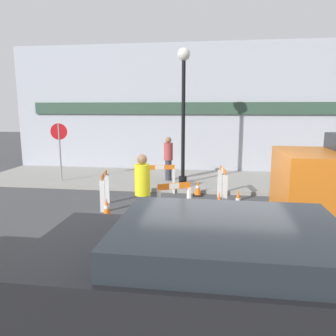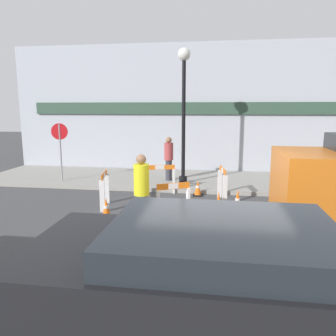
{
  "view_description": "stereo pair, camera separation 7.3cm",
  "coord_description": "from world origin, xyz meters",
  "px_view_note": "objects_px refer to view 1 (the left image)",
  "views": [
    {
      "loc": [
        -0.08,
        -6.07,
        2.82
      ],
      "look_at": [
        -1.44,
        3.69,
        1.0
      ],
      "focal_mm": 35.0,
      "sensor_mm": 36.0,
      "label": 1
    },
    {
      "loc": [
        -0.0,
        -6.06,
        2.82
      ],
      "look_at": [
        -1.44,
        3.69,
        1.0
      ],
      "focal_mm": 35.0,
      "sensor_mm": 36.0,
      "label": 2
    }
  ],
  "objects_px": {
    "person_worker": "(143,190)",
    "person_pedestrian": "(168,157)",
    "parked_car_1": "(226,296)",
    "streetlamp_post": "(183,97)",
    "stop_sign": "(59,143)"
  },
  "relations": [
    {
      "from": "streetlamp_post",
      "to": "stop_sign",
      "type": "height_order",
      "value": "streetlamp_post"
    },
    {
      "from": "stop_sign",
      "to": "person_worker",
      "type": "xyz_separation_m",
      "value": [
        4.02,
        -4.19,
        -0.6
      ]
    },
    {
      "from": "stop_sign",
      "to": "person_worker",
      "type": "bearing_deg",
      "value": 122.03
    },
    {
      "from": "streetlamp_post",
      "to": "person_pedestrian",
      "type": "distance_m",
      "value": 2.27
    },
    {
      "from": "stop_sign",
      "to": "parked_car_1",
      "type": "xyz_separation_m",
      "value": [
        5.77,
        -8.28,
        -0.59
      ]
    },
    {
      "from": "streetlamp_post",
      "to": "stop_sign",
      "type": "xyz_separation_m",
      "value": [
        -4.53,
        -0.25,
        -1.61
      ]
    },
    {
      "from": "person_worker",
      "to": "person_pedestrian",
      "type": "xyz_separation_m",
      "value": [
        -0.07,
        4.81,
        0.05
      ]
    },
    {
      "from": "person_worker",
      "to": "parked_car_1",
      "type": "bearing_deg",
      "value": -151.17
    },
    {
      "from": "stop_sign",
      "to": "person_worker",
      "type": "distance_m",
      "value": 5.84
    },
    {
      "from": "person_pedestrian",
      "to": "parked_car_1",
      "type": "xyz_separation_m",
      "value": [
        1.82,
        -8.91,
        -0.04
      ]
    },
    {
      "from": "stop_sign",
      "to": "parked_car_1",
      "type": "height_order",
      "value": "stop_sign"
    },
    {
      "from": "streetlamp_post",
      "to": "parked_car_1",
      "type": "height_order",
      "value": "streetlamp_post"
    },
    {
      "from": "streetlamp_post",
      "to": "person_worker",
      "type": "bearing_deg",
      "value": -96.55
    },
    {
      "from": "stop_sign",
      "to": "person_pedestrian",
      "type": "relative_size",
      "value": 1.31
    },
    {
      "from": "streetlamp_post",
      "to": "person_pedestrian",
      "type": "relative_size",
      "value": 2.88
    }
  ]
}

